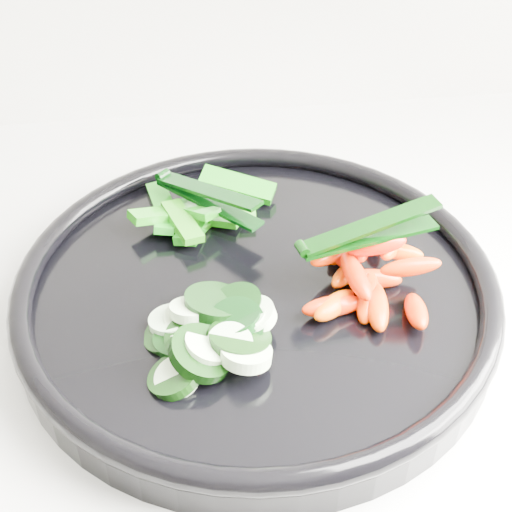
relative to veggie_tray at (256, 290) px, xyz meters
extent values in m
cylinder|color=black|center=(0.00, 0.00, -0.01)|extent=(0.41, 0.41, 0.02)
torus|color=black|center=(0.00, 0.00, 0.01)|extent=(0.42, 0.42, 0.02)
cylinder|color=black|center=(-0.07, -0.09, 0.01)|extent=(0.05, 0.05, 0.02)
cylinder|color=beige|center=(-0.07, -0.09, 0.01)|extent=(0.04, 0.04, 0.02)
cylinder|color=black|center=(-0.05, -0.06, 0.01)|extent=(0.05, 0.05, 0.02)
cylinder|color=beige|center=(-0.06, -0.04, 0.01)|extent=(0.03, 0.03, 0.02)
cylinder|color=black|center=(-0.03, -0.03, 0.01)|extent=(0.06, 0.06, 0.02)
cylinder|color=#DCF4C3|center=(-0.05, -0.04, 0.01)|extent=(0.05, 0.05, 0.02)
cylinder|color=black|center=(-0.06, -0.05, 0.01)|extent=(0.06, 0.06, 0.02)
cylinder|color=#C7E8B9|center=(-0.07, -0.04, 0.01)|extent=(0.04, 0.04, 0.01)
cylinder|color=black|center=(-0.07, -0.05, 0.01)|extent=(0.05, 0.05, 0.02)
cylinder|color=beige|center=(-0.06, -0.04, 0.01)|extent=(0.04, 0.04, 0.02)
cylinder|color=black|center=(-0.02, -0.05, 0.02)|extent=(0.05, 0.05, 0.02)
cylinder|color=beige|center=(-0.01, -0.05, 0.02)|extent=(0.04, 0.04, 0.02)
cylinder|color=black|center=(-0.03, -0.03, 0.02)|extent=(0.06, 0.06, 0.02)
cylinder|color=beige|center=(-0.05, -0.04, 0.02)|extent=(0.04, 0.04, 0.01)
cylinder|color=black|center=(-0.05, -0.08, 0.02)|extent=(0.06, 0.06, 0.03)
cylinder|color=beige|center=(-0.04, -0.07, 0.02)|extent=(0.04, 0.04, 0.02)
cylinder|color=black|center=(-0.02, -0.05, 0.02)|extent=(0.05, 0.05, 0.03)
cylinder|color=beige|center=(-0.03, -0.07, 0.02)|extent=(0.04, 0.04, 0.03)
cylinder|color=black|center=(-0.02, -0.04, 0.02)|extent=(0.05, 0.05, 0.02)
cylinder|color=#E5FBC9|center=(-0.01, -0.05, 0.02)|extent=(0.04, 0.04, 0.02)
cylinder|color=black|center=(-0.02, -0.07, 0.02)|extent=(0.06, 0.06, 0.02)
cylinder|color=#D8EFBF|center=(-0.02, -0.08, 0.02)|extent=(0.05, 0.05, 0.02)
ellipsoid|color=#F85200|center=(0.08, -0.03, 0.01)|extent=(0.03, 0.05, 0.03)
ellipsoid|color=#F01800|center=(0.05, -0.04, 0.01)|extent=(0.05, 0.03, 0.02)
ellipsoid|color=#F62700|center=(0.08, -0.04, 0.01)|extent=(0.03, 0.05, 0.02)
ellipsoid|color=#F41700|center=(0.07, 0.02, 0.01)|extent=(0.02, 0.05, 0.03)
ellipsoid|color=#E14800|center=(0.11, -0.05, 0.01)|extent=(0.02, 0.05, 0.03)
ellipsoid|color=#DC3800|center=(0.07, -0.01, 0.01)|extent=(0.04, 0.04, 0.02)
ellipsoid|color=#FF6000|center=(0.05, -0.04, 0.01)|extent=(0.05, 0.04, 0.02)
ellipsoid|color=#EB5100|center=(0.09, -0.01, 0.01)|extent=(0.05, 0.02, 0.02)
ellipsoid|color=#DB3700|center=(0.10, 0.04, 0.01)|extent=(0.02, 0.05, 0.02)
ellipsoid|color=#F23700|center=(0.08, 0.03, 0.01)|extent=(0.05, 0.05, 0.02)
ellipsoid|color=#EF3E00|center=(0.11, 0.01, 0.03)|extent=(0.04, 0.05, 0.03)
ellipsoid|color=#EE4000|center=(0.08, 0.01, 0.03)|extent=(0.02, 0.04, 0.02)
ellipsoid|color=#FF1300|center=(0.07, -0.02, 0.03)|extent=(0.02, 0.05, 0.02)
ellipsoid|color=#EC4400|center=(0.06, 0.00, 0.03)|extent=(0.04, 0.04, 0.02)
ellipsoid|color=#F84C00|center=(0.11, 0.00, 0.03)|extent=(0.05, 0.02, 0.02)
ellipsoid|color=#FF5700|center=(0.08, 0.00, 0.04)|extent=(0.05, 0.04, 0.03)
ellipsoid|color=#EC1C00|center=(0.09, -0.01, 0.04)|extent=(0.05, 0.02, 0.02)
ellipsoid|color=#EB2B00|center=(0.11, -0.03, 0.04)|extent=(0.05, 0.02, 0.02)
cube|color=#0F6A0A|center=(-0.04, 0.08, 0.01)|extent=(0.04, 0.06, 0.02)
cube|color=#1B710A|center=(-0.04, 0.08, 0.01)|extent=(0.05, 0.06, 0.03)
cube|color=#096410|center=(0.00, 0.10, 0.01)|extent=(0.02, 0.05, 0.02)
cube|color=#256C0A|center=(-0.02, 0.08, 0.01)|extent=(0.05, 0.03, 0.01)
cube|color=#206F0A|center=(-0.04, 0.10, 0.01)|extent=(0.08, 0.04, 0.03)
cube|color=#196E0A|center=(-0.07, 0.12, 0.01)|extent=(0.03, 0.05, 0.01)
cube|color=#0B7411|center=(-0.07, 0.09, 0.01)|extent=(0.02, 0.06, 0.02)
cube|color=#0A6709|center=(-0.04, 0.09, 0.02)|extent=(0.05, 0.05, 0.02)
cube|color=#0D6209|center=(-0.07, 0.08, 0.02)|extent=(0.05, 0.04, 0.02)
cube|color=#096209|center=(-0.05, 0.07, 0.02)|extent=(0.03, 0.06, 0.01)
cube|color=#136F0A|center=(0.00, 0.12, 0.02)|extent=(0.07, 0.05, 0.02)
cylinder|color=black|center=(0.03, -0.02, 0.05)|extent=(0.01, 0.01, 0.01)
cube|color=black|center=(0.08, -0.01, 0.05)|extent=(0.11, 0.04, 0.00)
cube|color=black|center=(0.08, -0.01, 0.06)|extent=(0.11, 0.04, 0.02)
cylinder|color=black|center=(-0.07, 0.13, 0.03)|extent=(0.01, 0.01, 0.01)
cube|color=black|center=(-0.03, 0.09, 0.02)|extent=(0.09, 0.09, 0.00)
cube|color=black|center=(-0.03, 0.09, 0.04)|extent=(0.09, 0.09, 0.02)
camera|label=1|loc=(-0.05, -0.41, 0.38)|focal=50.00mm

